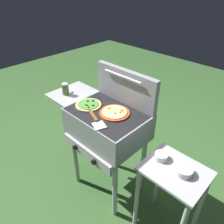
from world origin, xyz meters
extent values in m
plane|color=#38602D|center=(0.00, 0.00, 0.00)|extent=(8.00, 8.00, 0.00)
cube|color=gray|center=(0.00, 0.00, 0.78)|extent=(0.64, 0.48, 0.24)
cube|color=black|center=(0.00, 0.00, 0.90)|extent=(0.61, 0.46, 0.01)
cube|color=#AEAEAE|center=(-0.48, 0.00, 0.89)|extent=(0.32, 0.41, 0.02)
cube|color=#AEAEAE|center=(-0.48, 0.00, 0.78)|extent=(0.02, 0.02, 0.24)
cube|color=#AEAEAE|center=(0.00, -0.25, 0.61)|extent=(0.58, 0.02, 0.10)
cylinder|color=black|center=(-0.12, -0.28, 0.61)|extent=(0.04, 0.02, 0.04)
cylinder|color=black|center=(0.12, -0.28, 0.61)|extent=(0.04, 0.02, 0.04)
cylinder|color=#AEAEAE|center=(-0.27, -0.19, 0.33)|extent=(0.04, 0.04, 0.66)
cylinder|color=#AEAEAE|center=(0.27, -0.19, 0.33)|extent=(0.04, 0.04, 0.66)
cylinder|color=#AEAEAE|center=(-0.27, 0.19, 0.33)|extent=(0.04, 0.04, 0.66)
cylinder|color=#AEAEAE|center=(0.27, 0.19, 0.33)|extent=(0.04, 0.04, 0.66)
cube|color=gray|center=(0.00, 0.21, 1.05)|extent=(0.63, 0.05, 0.30)
cylinder|color=#B7B7BC|center=(0.00, 0.17, 1.16)|extent=(0.38, 0.02, 0.02)
cylinder|color=#C64723|center=(0.06, 0.02, 0.91)|extent=(0.25, 0.25, 0.01)
cylinder|color=#EDD17A|center=(0.06, 0.02, 0.92)|extent=(0.20, 0.20, 0.01)
sphere|color=#F2BA72|center=(-0.01, 0.02, 0.92)|extent=(0.03, 0.03, 0.03)
sphere|color=#CED482|center=(0.09, 0.07, 0.92)|extent=(0.03, 0.03, 0.03)
sphere|color=#DFC683|center=(0.10, 0.04, 0.92)|extent=(0.02, 0.02, 0.02)
sphere|color=#E1C586|center=(0.08, 0.01, 0.92)|extent=(0.02, 0.02, 0.02)
sphere|color=#EFEE6A|center=(-0.01, 0.02, 0.92)|extent=(0.02, 0.02, 0.02)
cylinder|color=#E0C17F|center=(-0.19, -0.05, 0.91)|extent=(0.22, 0.22, 0.01)
cylinder|color=#4C8C38|center=(-0.19, -0.05, 0.92)|extent=(0.18, 0.18, 0.01)
sphere|color=#44943D|center=(-0.20, 0.01, 0.92)|extent=(0.03, 0.03, 0.03)
sphere|color=#39752D|center=(-0.22, -0.03, 0.92)|extent=(0.02, 0.02, 0.02)
sphere|color=#3B7C31|center=(-0.14, -0.09, 0.92)|extent=(0.02, 0.02, 0.02)
sphere|color=#51A03F|center=(-0.14, -0.04, 0.92)|extent=(0.03, 0.03, 0.03)
sphere|color=#54923A|center=(-0.18, -0.08, 0.92)|extent=(0.02, 0.02, 0.02)
cylinder|color=#4C6B2D|center=(-0.50, -0.06, 0.95)|extent=(0.06, 0.06, 0.10)
cylinder|color=silver|center=(-0.50, -0.06, 1.00)|extent=(0.06, 0.06, 0.01)
cube|color=#B7BABF|center=(0.09, -0.18, 0.90)|extent=(0.13, 0.12, 0.01)
cube|color=brown|center=(-0.03, -0.13, 0.91)|extent=(0.16, 0.08, 0.02)
cube|color=#B2B2B7|center=(0.66, 0.00, 0.71)|extent=(0.44, 0.36, 0.02)
cylinder|color=#B2B2B7|center=(0.47, -0.15, 0.35)|extent=(0.04, 0.04, 0.70)
cylinder|color=#B2B2B7|center=(0.47, 0.15, 0.35)|extent=(0.04, 0.04, 0.70)
cylinder|color=#B2B2B7|center=(0.85, 0.15, 0.35)|extent=(0.04, 0.04, 0.70)
cylinder|color=silver|center=(0.71, 0.01, 0.74)|extent=(0.12, 0.12, 0.04)
cylinder|color=#996B47|center=(0.71, 0.01, 0.74)|extent=(0.10, 0.10, 0.02)
cylinder|color=silver|center=(0.53, 0.02, 0.74)|extent=(0.10, 0.10, 0.04)
cylinder|color=maroon|center=(0.53, 0.02, 0.74)|extent=(0.08, 0.08, 0.02)
camera|label=1|loc=(1.07, -1.04, 1.87)|focal=34.86mm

